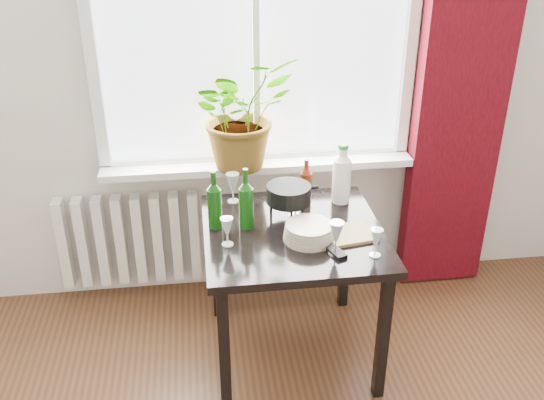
{
  "coord_description": "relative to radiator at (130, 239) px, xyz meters",
  "views": [
    {
      "loc": [
        -0.33,
        -0.92,
        2.18
      ],
      "look_at": [
        -0.0,
        1.55,
        0.91
      ],
      "focal_mm": 40.0,
      "sensor_mm": 36.0,
      "label": 1
    }
  ],
  "objects": [
    {
      "name": "fondue_pot",
      "position": [
        0.85,
        -0.5,
        0.44
      ],
      "size": [
        0.27,
        0.24,
        0.17
      ],
      "primitive_type": null,
      "rotation": [
        0.0,
        0.0,
        -0.07
      ],
      "color": "black",
      "rests_on": "table"
    },
    {
      "name": "table",
      "position": [
        0.85,
        -0.63,
        0.27
      ],
      "size": [
        0.85,
        0.85,
        0.74
      ],
      "color": "black",
      "rests_on": "ground"
    },
    {
      "name": "curtain",
      "position": [
        1.87,
        -0.06,
        0.92
      ],
      "size": [
        0.5,
        0.12,
        2.56
      ],
      "color": "#38050B",
      "rests_on": "ground"
    },
    {
      "name": "cleaning_bottle",
      "position": [
        1.14,
        -0.37,
        0.52
      ],
      "size": [
        0.12,
        0.12,
        0.33
      ],
      "primitive_type": null,
      "rotation": [
        0.0,
        0.0,
        0.28
      ],
      "color": "white",
      "rests_on": "table"
    },
    {
      "name": "wine_bottle_right",
      "position": [
        0.63,
        -0.57,
        0.51
      ],
      "size": [
        0.09,
        0.09,
        0.31
      ],
      "primitive_type": null,
      "rotation": [
        0.0,
        0.0,
        -0.38
      ],
      "color": "#0E410C",
      "rests_on": "table"
    },
    {
      "name": "wineglass_back_center",
      "position": [
        0.88,
        -0.5,
        0.45
      ],
      "size": [
        0.1,
        0.1,
        0.17
      ],
      "primitive_type": null,
      "rotation": [
        0.0,
        0.0,
        0.4
      ],
      "color": "silver",
      "rests_on": "table"
    },
    {
      "name": "bottle_amber",
      "position": [
        0.96,
        -0.35,
        0.48
      ],
      "size": [
        0.06,
        0.06,
        0.24
      ],
      "primitive_type": null,
      "rotation": [
        0.0,
        0.0,
        0.06
      ],
      "color": "maroon",
      "rests_on": "table"
    },
    {
      "name": "wineglass_front_right",
      "position": [
        1.0,
        -0.87,
        0.44
      ],
      "size": [
        0.08,
        0.08,
        0.16
      ],
      "primitive_type": null,
      "rotation": [
        0.0,
        0.0,
        -0.21
      ],
      "color": "silver",
      "rests_on": "table"
    },
    {
      "name": "window",
      "position": [
        0.75,
        0.04,
        1.22
      ],
      "size": [
        1.72,
        0.08,
        1.62
      ],
      "color": "white",
      "rests_on": "ground"
    },
    {
      "name": "potted_plant",
      "position": [
        0.66,
        -0.08,
        0.76
      ],
      "size": [
        0.69,
        0.66,
        0.6
      ],
      "primitive_type": "imported",
      "rotation": [
        0.0,
        0.0,
        0.47
      ],
      "color": "#1D7021",
      "rests_on": "windowsill"
    },
    {
      "name": "windowsill",
      "position": [
        0.75,
        -0.03,
        0.44
      ],
      "size": [
        1.72,
        0.2,
        0.04
      ],
      "color": "silver",
      "rests_on": "ground"
    },
    {
      "name": "plate_stack",
      "position": [
        0.91,
        -0.73,
        0.4
      ],
      "size": [
        0.29,
        0.29,
        0.08
      ],
      "primitive_type": "cylinder",
      "rotation": [
        0.0,
        0.0,
        -0.24
      ],
      "color": "#C0B39F",
      "rests_on": "table"
    },
    {
      "name": "cutting_board",
      "position": [
        1.07,
        -0.73,
        0.37
      ],
      "size": [
        0.32,
        0.23,
        0.02
      ],
      "primitive_type": "cube",
      "rotation": [
        0.0,
        0.0,
        0.17
      ],
      "color": "#9D7947",
      "rests_on": "table"
    },
    {
      "name": "radiator",
      "position": [
        0.0,
        0.0,
        0.0
      ],
      "size": [
        0.8,
        0.1,
        0.55
      ],
      "color": "silver",
      "rests_on": "ground"
    },
    {
      "name": "wine_bottle_left",
      "position": [
        0.48,
        -0.55,
        0.51
      ],
      "size": [
        0.07,
        0.07,
        0.29
      ],
      "primitive_type": null,
      "rotation": [
        0.0,
        0.0,
        0.06
      ],
      "color": "#0D3B0B",
      "rests_on": "table"
    },
    {
      "name": "wineglass_far_right",
      "position": [
        1.17,
        -0.91,
        0.43
      ],
      "size": [
        0.08,
        0.08,
        0.14
      ],
      "primitive_type": null,
      "rotation": [
        0.0,
        0.0,
        0.42
      ],
      "color": "silver",
      "rests_on": "table"
    },
    {
      "name": "wineglass_back_left",
      "position": [
        0.59,
        -0.3,
        0.44
      ],
      "size": [
        0.09,
        0.09,
        0.16
      ],
      "primitive_type": null,
      "rotation": [
        0.0,
        0.0,
        -0.43
      ],
      "color": "silver",
      "rests_on": "table"
    },
    {
      "name": "tv_remote",
      "position": [
        0.99,
        -0.84,
        0.37
      ],
      "size": [
        0.11,
        0.18,
        0.02
      ],
      "primitive_type": "cube",
      "rotation": [
        0.0,
        0.0,
        0.36
      ],
      "color": "black",
      "rests_on": "table"
    },
    {
      "name": "wineglass_front_left",
      "position": [
        0.53,
        -0.73,
        0.43
      ],
      "size": [
        0.06,
        0.06,
        0.14
      ],
      "primitive_type": null,
      "rotation": [
        0.0,
        0.0,
        -0.03
      ],
      "color": "silver",
      "rests_on": "table"
    }
  ]
}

